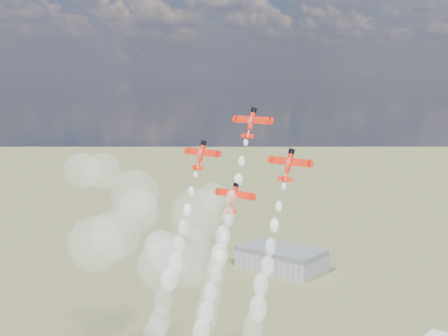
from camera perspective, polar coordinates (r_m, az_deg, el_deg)
name	(u,v)px	position (r m, az deg, el deg)	size (l,w,h in m)	color
hangar	(281,258)	(382.44, 5.25, -8.22)	(50.00, 28.00, 13.00)	gray
plane_lead	(251,122)	(157.36, 2.49, 4.19)	(11.13, 5.04, 7.60)	red
plane_left	(201,155)	(164.28, -2.12, 1.22)	(11.13, 5.04, 7.60)	red
plane_right	(289,164)	(147.59, 5.94, 0.33)	(11.13, 5.04, 7.60)	red
plane_slot	(234,197)	(154.32, 0.88, -2.65)	(11.13, 5.04, 7.60)	red
smoke_trail_lead	(215,277)	(153.85, -0.84, -9.94)	(5.18, 18.64, 43.53)	white
smoke_trail_left	(164,302)	(163.21, -5.52, -12.11)	(5.55, 18.45, 42.48)	white
smoke_trail_right	(252,332)	(146.03, 2.56, -14.71)	(5.33, 19.10, 42.86)	white
drifted_smoke_cloud	(140,227)	(224.01, -7.71, -5.40)	(69.05, 36.73, 45.84)	white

